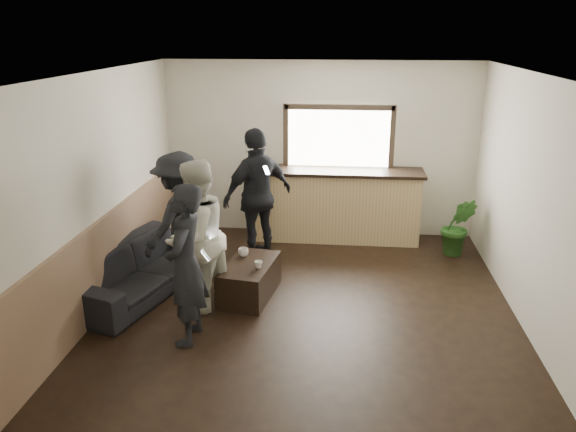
# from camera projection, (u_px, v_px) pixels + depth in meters

# --- Properties ---
(ground) EXTENTS (5.00, 6.00, 0.01)m
(ground) POSITION_uv_depth(u_px,v_px,m) (305.00, 317.00, 6.67)
(ground) COLOR black
(room_shell) EXTENTS (5.01, 6.01, 2.80)m
(room_shell) POSITION_uv_depth(u_px,v_px,m) (241.00, 197.00, 6.28)
(room_shell) COLOR silver
(room_shell) RESTS_ON ground
(bar_counter) EXTENTS (2.70, 0.68, 2.13)m
(bar_counter) POSITION_uv_depth(u_px,v_px,m) (337.00, 200.00, 8.98)
(bar_counter) COLOR tan
(bar_counter) RESTS_ON ground
(sofa) EXTENTS (1.50, 2.41, 0.66)m
(sofa) POSITION_uv_depth(u_px,v_px,m) (142.00, 268.00, 7.24)
(sofa) COLOR black
(sofa) RESTS_ON ground
(coffee_table) EXTENTS (0.71, 1.08, 0.45)m
(coffee_table) POSITION_uv_depth(u_px,v_px,m) (250.00, 280.00, 7.14)
(coffee_table) COLOR black
(coffee_table) RESTS_ON ground
(cup_a) EXTENTS (0.19, 0.19, 0.11)m
(cup_a) POSITION_uv_depth(u_px,v_px,m) (243.00, 252.00, 7.28)
(cup_a) COLOR silver
(cup_a) RESTS_ON coffee_table
(cup_b) EXTENTS (0.11, 0.11, 0.09)m
(cup_b) POSITION_uv_depth(u_px,v_px,m) (259.00, 265.00, 6.92)
(cup_b) COLOR silver
(cup_b) RESTS_ON coffee_table
(potted_plant) EXTENTS (0.53, 0.45, 0.91)m
(potted_plant) POSITION_uv_depth(u_px,v_px,m) (458.00, 226.00, 8.37)
(potted_plant) COLOR #2D6623
(potted_plant) RESTS_ON ground
(person_a) EXTENTS (0.48, 0.65, 1.77)m
(person_a) POSITION_uv_depth(u_px,v_px,m) (186.00, 265.00, 5.93)
(person_a) COLOR black
(person_a) RESTS_ON ground
(person_b) EXTENTS (1.02, 1.11, 1.85)m
(person_b) POSITION_uv_depth(u_px,v_px,m) (196.00, 237.00, 6.62)
(person_b) COLOR silver
(person_b) RESTS_ON ground
(person_c) EXTENTS (1.11, 1.33, 1.79)m
(person_c) POSITION_uv_depth(u_px,v_px,m) (180.00, 220.00, 7.28)
(person_c) COLOR black
(person_c) RESTS_ON ground
(person_d) EXTENTS (1.15, 1.14, 1.95)m
(person_d) POSITION_uv_depth(u_px,v_px,m) (258.00, 196.00, 8.06)
(person_d) COLOR black
(person_d) RESTS_ON ground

